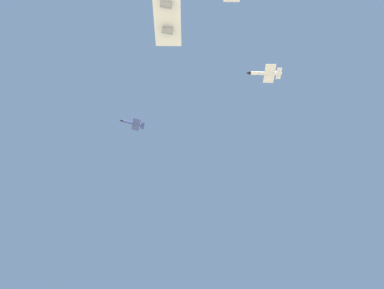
% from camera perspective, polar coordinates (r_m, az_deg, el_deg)
% --- Properties ---
extents(chase_jet_left_wing, '(13.59, 11.96, 4.00)m').
position_cam_1_polar(chase_jet_left_wing, '(129.33, 14.31, 13.42)').
color(chase_jet_left_wing, silver).
extents(chase_jet_right_wing, '(11.26, 14.05, 4.00)m').
position_cam_1_polar(chase_jet_right_wing, '(175.90, -11.46, 4.06)').
color(chase_jet_right_wing, '#38478C').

